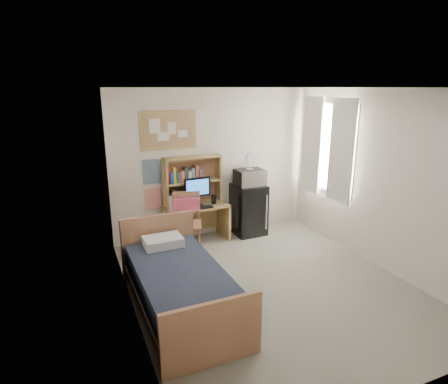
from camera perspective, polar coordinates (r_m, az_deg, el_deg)
name	(u,v)px	position (r m, az deg, el deg)	size (l,w,h in m)	color
floor	(269,285)	(5.30, 6.87, -13.95)	(3.60, 4.20, 0.02)	gray
ceiling	(276,87)	(4.62, 7.96, 15.50)	(3.60, 4.20, 0.02)	silver
wall_back	(213,163)	(6.64, -1.72, 4.37)	(3.60, 0.04, 2.60)	white
wall_front	(409,262)	(3.27, 26.32, -9.52)	(3.60, 0.04, 2.60)	white
wall_left	(129,211)	(4.22, -14.32, -2.81)	(0.04, 4.20, 2.60)	white
wall_right	(380,180)	(5.89, 22.74, 1.67)	(0.04, 4.20, 2.60)	white
window_unit	(327,148)	(6.68, 15.42, 6.48)	(0.10, 1.40, 1.70)	white
curtain_left	(341,152)	(6.35, 17.42, 5.88)	(0.04, 0.55, 1.70)	white
curtain_right	(312,145)	(6.97, 13.20, 7.01)	(0.04, 0.55, 1.70)	white
bulletin_board	(169,130)	(6.30, -8.43, 9.29)	(0.94, 0.03, 0.64)	tan
poster_wave	(151,172)	(6.34, -11.01, 3.07)	(0.30, 0.01, 0.42)	#215185
poster_japan	(153,199)	(6.46, -10.79, -1.00)	(0.28, 0.01, 0.36)	red
desk	(197,223)	(6.50, -4.19, -4.81)	(1.07, 0.53, 0.67)	tan
desk_chair	(187,224)	(6.00, -5.68, -4.92)	(0.50, 0.50, 1.00)	#A97350
mini_fridge	(248,209)	(6.83, 3.74, -2.65)	(0.54, 0.54, 0.92)	black
bed	(181,290)	(4.63, -6.63, -14.65)	(0.99, 1.98, 0.55)	#1B2131
hutch	(192,180)	(6.41, -4.83, 1.84)	(1.00, 0.25, 0.82)	tan
monitor	(197,192)	(6.27, -4.08, -0.05)	(0.45, 0.04, 0.48)	black
keyboard	(201,208)	(6.21, -3.55, -2.42)	(0.41, 0.13, 0.02)	black
speaker_left	(181,204)	(6.21, -6.62, -1.79)	(0.07, 0.07, 0.17)	black
speaker_right	(214,199)	(6.43, -1.58, -1.14)	(0.06, 0.06, 0.15)	black
water_bottle	(171,204)	(6.11, -8.09, -1.78)	(0.07, 0.07, 0.24)	silver
hoodie	(187,204)	(6.10, -5.73, -1.84)	(0.44, 0.13, 0.21)	#EC5A79
microwave	(250,177)	(6.64, 3.91, 2.24)	(0.49, 0.37, 0.29)	silver
desk_fan	(250,162)	(6.58, 3.96, 4.64)	(0.23, 0.23, 0.28)	silver
pillow	(163,241)	(5.13, -9.29, -7.45)	(0.50, 0.35, 0.12)	silver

